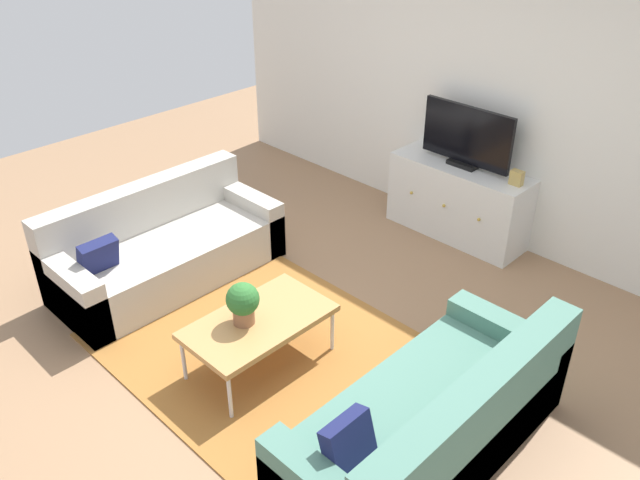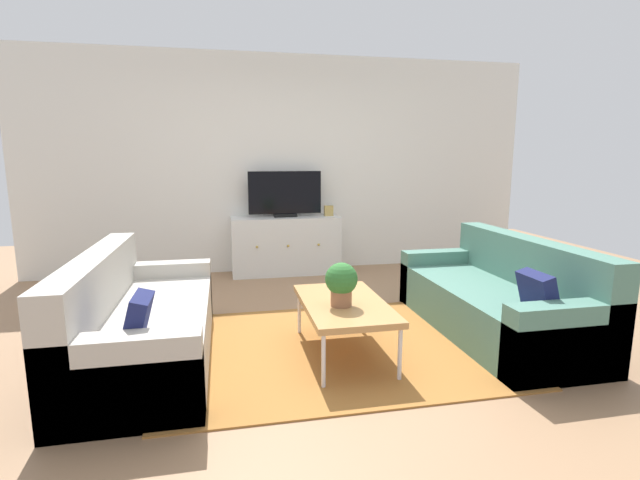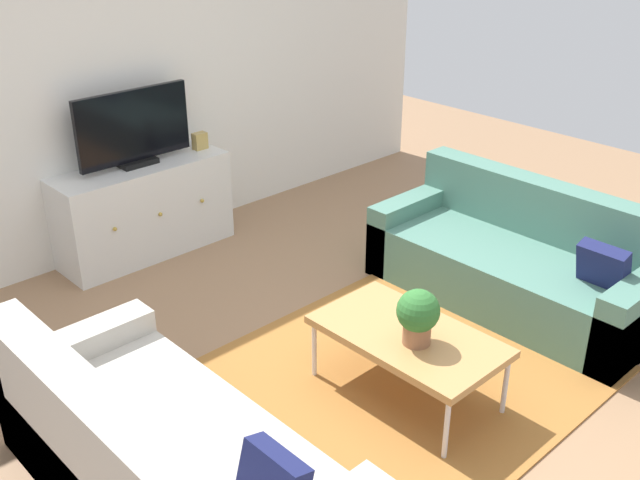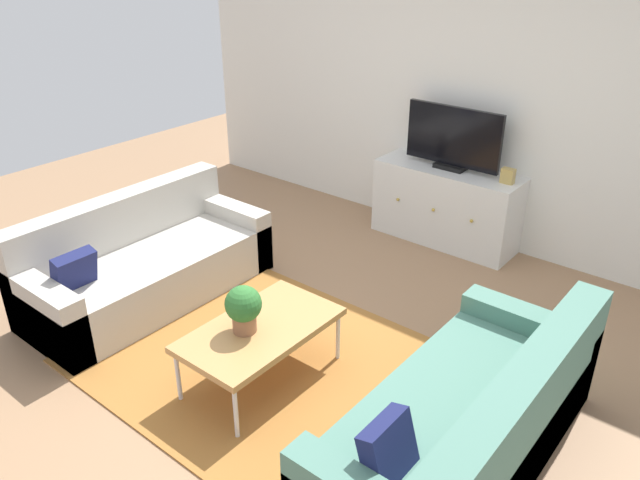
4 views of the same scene
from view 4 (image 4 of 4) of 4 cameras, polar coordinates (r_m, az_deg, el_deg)
name	(u,v)px [view 4 (image 4 of 4)]	position (r m, az deg, el deg)	size (l,w,h in m)	color
ground_plane	(287,355)	(4.39, -3.09, -10.54)	(10.00, 10.00, 0.00)	#997251
wall_back	(476,94)	(5.79, 14.12, 12.88)	(6.40, 0.12, 2.70)	silver
area_rug	(272,365)	(4.30, -4.45, -11.39)	(2.50, 1.90, 0.01)	#9E662D
couch_left_side	(142,265)	(5.13, -16.01, -2.19)	(0.84, 1.93, 0.79)	#B2ADA3
couch_right_side	(473,429)	(3.55, 13.86, -16.49)	(0.84, 1.93, 0.79)	#4C7A6B
coffee_table	(260,331)	(3.98, -5.49, -8.28)	(0.59, 1.03, 0.41)	#B7844C
potted_plant	(244,307)	(3.84, -7.01, -6.15)	(0.23, 0.23, 0.31)	#936042
tv_console	(445,206)	(5.87, 11.44, 3.12)	(1.34, 0.47, 0.72)	silver
flat_screen_tv	(453,139)	(5.67, 12.12, 9.09)	(0.90, 0.16, 0.56)	black
mantel_clock	(508,176)	(5.51, 16.85, 5.65)	(0.11, 0.07, 0.13)	tan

